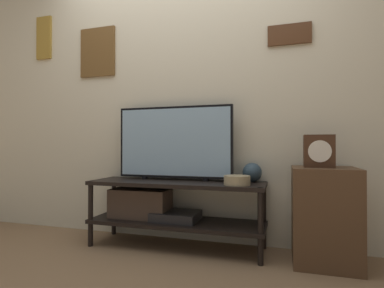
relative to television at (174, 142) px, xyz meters
The scene contains 8 objects.
ground_plane 0.91m from the television, 81.55° to the right, with size 12.00×12.00×0.00m, color #846647.
wall_back 0.54m from the television, 75.23° to the left, with size 6.40×0.08×2.70m.
media_console 0.52m from the television, 126.85° to the right, with size 1.41×0.41×0.53m.
television is the anchor object (origin of this frame).
vase_wide_bowl 0.64m from the television, 17.03° to the right, with size 0.19×0.19×0.07m.
vase_round_glass 0.68m from the television, ahead, with size 0.15×0.15×0.15m.
side_table 1.26m from the television, ahead, with size 0.42×0.43×0.66m.
mantel_clock 1.12m from the television, ahead, with size 0.20×0.11×0.23m.
Camera 1 is at (0.82, -2.01, 0.80)m, focal length 28.00 mm.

